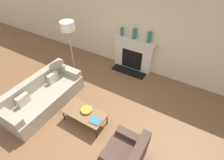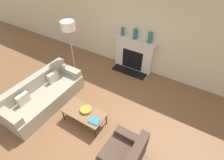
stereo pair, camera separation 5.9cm
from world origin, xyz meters
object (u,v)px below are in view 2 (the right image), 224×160
couch (44,96)px  mantel_vase_center_right (150,38)px  coffee_table (84,113)px  fireplace (134,55)px  mantel_vase_center_left (135,34)px  armchair_near (124,154)px  bowl (86,110)px  book (94,121)px  mantel_vase_left (122,32)px  floor_lamp (69,30)px

couch → mantel_vase_center_right: (1.83, 2.85, 1.02)m
coffee_table → fireplace: bearing=90.0°
coffee_table → mantel_vase_center_left: size_ratio=3.37×
mantel_vase_center_right → armchair_near: bearing=-74.4°
couch → bowl: 1.39m
armchair_near → book: size_ratio=3.14×
fireplace → book: (0.38, -2.84, -0.17)m
book → mantel_vase_center_left: (-0.41, 2.86, 0.92)m
fireplace → mantel_vase_center_right: size_ratio=4.35×
couch → armchair_near: couch is taller
mantel_vase_center_left → mantel_vase_left: bearing=180.0°
book → floor_lamp: bearing=137.5°
couch → bowl: bearing=-84.2°
bowl → mantel_vase_center_left: 2.86m
book → mantel_vase_left: 3.11m
armchair_near → book: 1.02m
mantel_vase_center_right → coffee_table: bearing=-99.7°
couch → bowl: (1.38, 0.14, 0.12)m
mantel_vase_center_left → couch: bearing=-115.1°
fireplace → floor_lamp: (-1.41, -1.45, 1.11)m
coffee_table → floor_lamp: size_ratio=0.57×
fireplace → mantel_vase_left: bearing=178.3°
book → armchair_near: bearing=-21.7°
mantel_vase_left → mantel_vase_center_right: size_ratio=0.79×
couch → coffee_table: bearing=-86.5°
mantel_vase_center_left → mantel_vase_center_right: (0.50, 0.00, 0.01)m
couch → armchair_near: 2.73m
armchair_near → mantel_vase_center_right: size_ratio=2.46×
fireplace → coffee_table: 2.76m
fireplace → armchair_near: (1.35, -3.14, -0.27)m
coffee_table → floor_lamp: (-1.41, 1.31, 1.32)m
book → mantel_vase_left: mantel_vase_left is taller
coffee_table → mantel_vase_center_right: bearing=80.3°
mantel_vase_left → couch: bearing=-107.2°
book → bowl: bearing=153.7°
mantel_vase_center_left → mantel_vase_center_right: size_ratio=0.96×
armchair_near → coffee_table: size_ratio=0.76×
bowl → mantel_vase_center_left: bearing=91.0°
book → floor_lamp: size_ratio=0.14×
armchair_near → bowl: size_ratio=2.94×
couch → mantel_vase_center_right: bearing=-32.7°
coffee_table → floor_lamp: bearing=137.3°
couch → armchair_near: bearing=-96.2°
armchair_near → bowl: 1.41m
floor_lamp → mantel_vase_center_right: 2.41m
floor_lamp → mantel_vase_center_right: (1.89, 1.46, -0.35)m
coffee_table → mantel_vase_center_right: 2.97m
book → mantel_vase_left: size_ratio=0.99×
fireplace → book: fireplace is taller
book → mantel_vase_center_left: size_ratio=0.81×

